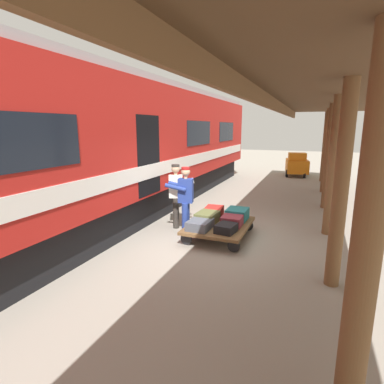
{
  "coord_description": "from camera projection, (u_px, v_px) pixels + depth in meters",
  "views": [
    {
      "loc": [
        -1.81,
        6.75,
        2.66
      ],
      "look_at": [
        0.82,
        0.19,
        1.15
      ],
      "focal_mm": 28.53,
      "sensor_mm": 36.0,
      "label": 1
    }
  ],
  "objects": [
    {
      "name": "luggage_cart",
      "position": [
        219.0,
        226.0,
        7.46
      ],
      "size": [
        1.4,
        1.89,
        0.34
      ],
      "color": "brown",
      "rests_on": "ground_plane"
    },
    {
      "name": "suitcase_burgundy_valise",
      "position": [
        232.0,
        221.0,
        7.31
      ],
      "size": [
        0.48,
        0.5,
        0.23
      ],
      "primitive_type": "cube",
      "rotation": [
        0.0,
        0.0,
        0.01
      ],
      "color": "maroon",
      "rests_on": "luggage_cart"
    },
    {
      "name": "suitcase_red_plastic",
      "position": [
        214.0,
        212.0,
        8.01
      ],
      "size": [
        0.49,
        0.64,
        0.26
      ],
      "primitive_type": "cube",
      "rotation": [
        0.0,
        0.0,
        0.09
      ],
      "color": "#AD231E",
      "rests_on": "luggage_cart"
    },
    {
      "name": "suitcase_olive_duffel",
      "position": [
        207.0,
        217.0,
        7.54
      ],
      "size": [
        0.51,
        0.64,
        0.26
      ],
      "primitive_type": "cube",
      "rotation": [
        0.0,
        0.0,
        -0.06
      ],
      "color": "brown",
      "rests_on": "luggage_cart"
    },
    {
      "name": "platform_canopy",
      "position": [
        341.0,
        96.0,
        5.86
      ],
      "size": [
        3.2,
        20.07,
        3.56
      ],
      "color": "brown",
      "rests_on": "ground_plane"
    },
    {
      "name": "baggage_tug",
      "position": [
        297.0,
        165.0,
        16.76
      ],
      "size": [
        1.35,
        1.85,
        1.3
      ],
      "color": "orange",
      "rests_on": "ground_plane"
    },
    {
      "name": "suitcase_teal_softside",
      "position": [
        237.0,
        214.0,
        7.78
      ],
      "size": [
        0.52,
        0.59,
        0.28
      ],
      "primitive_type": "cube",
      "rotation": [
        0.0,
        0.0,
        -0.01
      ],
      "color": "#1E666B",
      "rests_on": "luggage_cart"
    },
    {
      "name": "suitcase_slate_roller",
      "position": [
        200.0,
        225.0,
        7.07
      ],
      "size": [
        0.52,
        0.65,
        0.21
      ],
      "primitive_type": "cube",
      "rotation": [
        0.0,
        0.0,
        -0.03
      ],
      "color": "#4C515B",
      "rests_on": "luggage_cart"
    },
    {
      "name": "ground_plane",
      "position": [
        226.0,
        240.0,
        7.34
      ],
      "size": [
        60.0,
        60.0,
        0.0
      ],
      "primitive_type": "plane",
      "color": "gray"
    },
    {
      "name": "porter_in_overalls",
      "position": [
        185.0,
        198.0,
        7.58
      ],
      "size": [
        0.72,
        0.52,
        1.7
      ],
      "color": "navy",
      "rests_on": "ground_plane"
    },
    {
      "name": "suitcase_black_hardshell",
      "position": [
        226.0,
        228.0,
        6.85
      ],
      "size": [
        0.46,
        0.53,
        0.19
      ],
      "primitive_type": "cube",
      "rotation": [
        0.0,
        0.0,
        -0.13
      ],
      "color": "black",
      "rests_on": "luggage_cart"
    },
    {
      "name": "porter_by_door",
      "position": [
        177.0,
        194.0,
        8.12
      ],
      "size": [
        0.74,
        0.61,
        1.7
      ],
      "color": "#332D28",
      "rests_on": "ground_plane"
    },
    {
      "name": "train_car",
      "position": [
        100.0,
        150.0,
        8.21
      ],
      "size": [
        3.02,
        20.62,
        4.0
      ],
      "color": "#B21E19",
      "rests_on": "ground_plane"
    }
  ]
}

